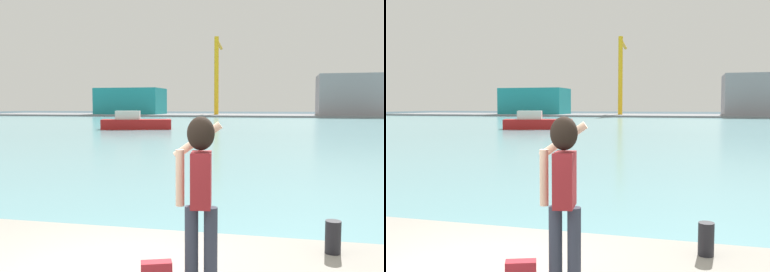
# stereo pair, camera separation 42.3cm
# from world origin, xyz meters

# --- Properties ---
(ground_plane) EXTENTS (220.00, 220.00, 0.00)m
(ground_plane) POSITION_xyz_m (0.00, 50.00, 0.00)
(ground_plane) COLOR #334751
(harbor_water) EXTENTS (140.00, 100.00, 0.02)m
(harbor_water) POSITION_xyz_m (0.00, 52.00, 0.01)
(harbor_water) COLOR #6BA8B2
(harbor_water) RESTS_ON ground_plane
(far_shore_dock) EXTENTS (140.00, 20.00, 0.40)m
(far_shore_dock) POSITION_xyz_m (0.00, 92.00, 0.20)
(far_shore_dock) COLOR gray
(far_shore_dock) RESTS_ON ground_plane
(person_photographer) EXTENTS (0.53, 0.55, 1.74)m
(person_photographer) POSITION_xyz_m (0.94, 0.23, 1.76)
(person_photographer) COLOR #2D3342
(person_photographer) RESTS_ON quay_promenade
(harbor_bollard) EXTENTS (0.19, 0.19, 0.41)m
(harbor_bollard) POSITION_xyz_m (2.37, 1.51, 0.90)
(harbor_bollard) COLOR black
(harbor_bollard) RESTS_ON quay_promenade
(boat_moored) EXTENTS (7.64, 4.61, 1.92)m
(boat_moored) POSITION_xyz_m (-13.67, 37.84, 0.71)
(boat_moored) COLOR #B21919
(boat_moored) RESTS_ON harbor_water
(warehouse_left) EXTENTS (15.40, 9.54, 6.15)m
(warehouse_left) POSITION_xyz_m (-34.75, 92.02, 3.48)
(warehouse_left) COLOR teal
(warehouse_left) RESTS_ON far_shore_dock
(warehouse_right) EXTENTS (13.35, 11.82, 8.57)m
(warehouse_right) POSITION_xyz_m (15.12, 91.41, 4.69)
(warehouse_right) COLOR gray
(warehouse_right) RESTS_ON far_shore_dock
(port_crane) EXTENTS (1.87, 14.27, 17.35)m
(port_crane) POSITION_xyz_m (-13.63, 91.69, 11.28)
(port_crane) COLOR yellow
(port_crane) RESTS_ON far_shore_dock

